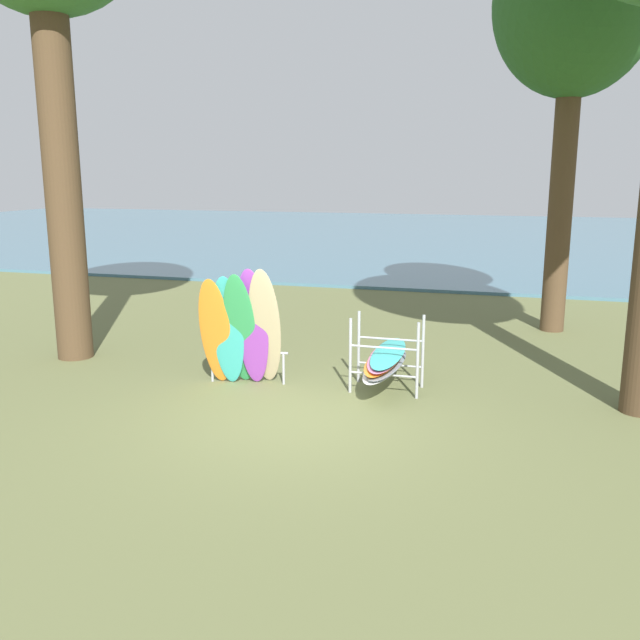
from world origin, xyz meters
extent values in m
plane|color=#60663D|center=(0.00, 0.00, 0.00)|extent=(80.00, 80.00, 0.00)
cube|color=#477084|center=(0.00, 29.30, 0.05)|extent=(80.00, 36.00, 0.10)
cylinder|color=#4C3823|center=(-5.30, 2.07, 3.65)|extent=(0.67, 0.67, 7.30)
cylinder|color=#4C3823|center=(3.76, 7.12, 2.98)|extent=(0.52, 0.52, 5.95)
ellipsoid|color=#285623|center=(3.76, 7.12, 7.02)|extent=(3.40, 3.40, 3.90)
ellipsoid|color=orange|center=(-1.82, 1.07, 0.96)|extent=(0.64, 0.80, 1.91)
ellipsoid|color=#38B2AD|center=(-1.62, 1.12, 0.98)|extent=(0.65, 0.74, 1.95)
ellipsoid|color=#339E56|center=(-1.41, 1.17, 1.00)|extent=(0.69, 0.95, 2.00)
ellipsoid|color=purple|center=(-1.21, 1.21, 1.04)|extent=(0.65, 0.78, 2.08)
ellipsoid|color=#C6B289|center=(-1.01, 1.26, 1.05)|extent=(0.70, 0.99, 2.09)
cylinder|color=#9EA0A5|center=(-2.03, 1.35, 0.28)|extent=(0.04, 0.04, 0.55)
cylinder|color=#9EA0A5|center=(-0.79, 1.54, 0.28)|extent=(0.04, 0.04, 0.55)
cylinder|color=#9EA0A5|center=(-1.41, 1.45, 0.55)|extent=(1.41, 0.25, 0.04)
cylinder|color=#9EA0A5|center=(0.40, 1.44, 0.62)|extent=(0.05, 0.05, 1.25)
cylinder|color=#9EA0A5|center=(1.50, 1.44, 0.62)|extent=(0.05, 0.05, 1.25)
cylinder|color=#9EA0A5|center=(0.40, 2.04, 0.62)|extent=(0.05, 0.05, 1.25)
cylinder|color=#9EA0A5|center=(1.50, 2.04, 0.62)|extent=(0.05, 0.05, 1.25)
cylinder|color=#9EA0A5|center=(0.95, 1.44, 0.35)|extent=(1.10, 0.04, 0.04)
cylinder|color=#9EA0A5|center=(0.95, 1.44, 0.80)|extent=(1.10, 0.04, 0.04)
cylinder|color=#9EA0A5|center=(0.95, 2.04, 0.35)|extent=(1.10, 0.04, 0.04)
cylinder|color=#9EA0A5|center=(0.95, 2.04, 0.80)|extent=(1.10, 0.04, 0.04)
ellipsoid|color=white|center=(0.90, 1.74, 0.40)|extent=(0.54, 2.11, 0.06)
ellipsoid|color=gray|center=(0.95, 1.74, 0.46)|extent=(0.55, 2.11, 0.06)
ellipsoid|color=orange|center=(0.89, 1.74, 0.52)|extent=(0.53, 2.11, 0.06)
ellipsoid|color=pink|center=(0.92, 1.74, 0.58)|extent=(0.62, 2.13, 0.06)
ellipsoid|color=#38B2AD|center=(0.98, 1.74, 0.64)|extent=(0.58, 2.12, 0.06)
camera|label=1|loc=(2.97, -9.09, 3.58)|focal=38.57mm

